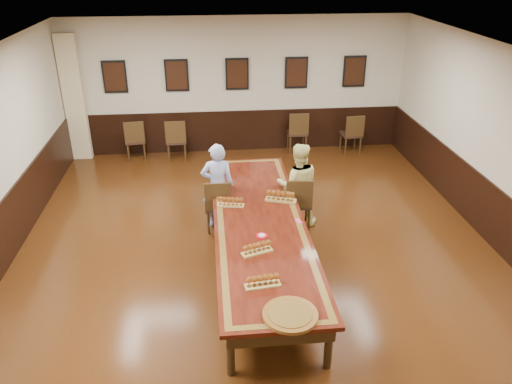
{
  "coord_description": "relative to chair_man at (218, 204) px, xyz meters",
  "views": [
    {
      "loc": [
        -0.72,
        -6.69,
        4.55
      ],
      "look_at": [
        0.0,
        0.5,
        1.0
      ],
      "focal_mm": 35.0,
      "sensor_mm": 36.0,
      "label": 1
    }
  ],
  "objects": [
    {
      "name": "curtain",
      "position": [
        -3.15,
        3.69,
        0.96
      ],
      "size": [
        0.45,
        0.18,
        2.9
      ],
      "primitive_type": "cube",
      "color": "#C6B788",
      "rests_on": "floor"
    },
    {
      "name": "spare_chair_a",
      "position": [
        -1.85,
        3.52,
        -0.01
      ],
      "size": [
        0.51,
        0.55,
        0.97
      ],
      "primitive_type": null,
      "rotation": [
        0.0,
        0.0,
        3.26
      ],
      "color": "black",
      "rests_on": "floor"
    },
    {
      "name": "chair_woman",
      "position": [
        1.41,
        -0.04,
        -0.0
      ],
      "size": [
        0.5,
        0.53,
        0.99
      ],
      "primitive_type": null,
      "rotation": [
        0.0,
        0.0,
        3.07
      ],
      "color": "black",
      "rests_on": "floor"
    },
    {
      "name": "person_man",
      "position": [
        0.0,
        0.11,
        0.29
      ],
      "size": [
        0.58,
        0.39,
        1.58
      ],
      "primitive_type": "imported",
      "rotation": [
        0.0,
        0.0,
        3.13
      ],
      "color": "#5070CA",
      "rests_on": "floor"
    },
    {
      "name": "red_plate_grp",
      "position": [
        0.59,
        -1.6,
        0.27
      ],
      "size": [
        0.19,
        0.19,
        0.02
      ],
      "color": "#B30B15",
      "rests_on": "conference_table"
    },
    {
      "name": "flight_b",
      "position": [
        1.03,
        -0.51,
        0.35
      ],
      "size": [
        0.54,
        0.31,
        0.19
      ],
      "color": "#A08643",
      "rests_on": "conference_table"
    },
    {
      "name": "flight_d",
      "position": [
        0.47,
        -2.79,
        0.33
      ],
      "size": [
        0.47,
        0.19,
        0.17
      ],
      "color": "#A08643",
      "rests_on": "conference_table"
    },
    {
      "name": "person_woman",
      "position": [
        1.42,
        0.06,
        0.28
      ],
      "size": [
        0.81,
        0.65,
        1.54
      ],
      "primitive_type": "imported",
      "rotation": [
        0.0,
        0.0,
        3.07
      ],
      "color": "#F2EE97",
      "rests_on": "floor"
    },
    {
      "name": "chair_man",
      "position": [
        0.0,
        0.0,
        0.0
      ],
      "size": [
        0.47,
        0.51,
        0.99
      ],
      "primitive_type": null,
      "rotation": [
        0.0,
        0.0,
        3.13
      ],
      "color": "black",
      "rests_on": "floor"
    },
    {
      "name": "spare_chair_d",
      "position": [
        3.34,
        3.43,
        -0.01
      ],
      "size": [
        0.49,
        0.53,
        0.98
      ],
      "primitive_type": null,
      "rotation": [
        0.0,
        0.0,
        3.22
      ],
      "color": "black",
      "rests_on": "floor"
    },
    {
      "name": "wainscoting",
      "position": [
        0.6,
        -1.13,
        0.01
      ],
      "size": [
        8.0,
        10.0,
        1.0
      ],
      "color": "black",
      "rests_on": "floor"
    },
    {
      "name": "floor",
      "position": [
        0.6,
        -1.13,
        -0.5
      ],
      "size": [
        8.0,
        10.0,
        0.02
      ],
      "primitive_type": "cube",
      "color": "black",
      "rests_on": "ground"
    },
    {
      "name": "conference_table",
      "position": [
        0.6,
        -1.13,
        0.12
      ],
      "size": [
        1.4,
        5.0,
        0.76
      ],
      "color": "black",
      "rests_on": "floor"
    },
    {
      "name": "wall_back",
      "position": [
        0.6,
        3.88,
        1.11
      ],
      "size": [
        8.0,
        0.02,
        3.2
      ],
      "primitive_type": "cube",
      "color": "beige",
      "rests_on": "floor"
    },
    {
      "name": "posters",
      "position": [
        0.6,
        3.81,
        1.41
      ],
      "size": [
        6.14,
        0.04,
        0.74
      ],
      "color": "black",
      "rests_on": "wall_back"
    },
    {
      "name": "carved_platter",
      "position": [
        0.72,
        -3.38,
        0.28
      ],
      "size": [
        0.79,
        0.79,
        0.05
      ],
      "color": "brown",
      "rests_on": "conference_table"
    },
    {
      "name": "flight_a",
      "position": [
        0.19,
        -0.6,
        0.33
      ],
      "size": [
        0.46,
        0.21,
        0.16
      ],
      "color": "#A08643",
      "rests_on": "conference_table"
    },
    {
      "name": "flight_c",
      "position": [
        0.48,
        -2.03,
        0.33
      ],
      "size": [
        0.46,
        0.28,
        0.17
      ],
      "color": "#A08643",
      "rests_on": "conference_table"
    },
    {
      "name": "spare_chair_c",
      "position": [
        2.05,
        3.65,
        0.01
      ],
      "size": [
        0.48,
        0.52,
        1.01
      ],
      "primitive_type": null,
      "rotation": [
        0.0,
        0.0,
        3.13
      ],
      "color": "black",
      "rests_on": "floor"
    },
    {
      "name": "pink_phone",
      "position": [
        1.2,
        -1.21,
        0.26
      ],
      "size": [
        0.1,
        0.16,
        0.01
      ],
      "primitive_type": "cube",
      "rotation": [
        0.0,
        0.0,
        0.22
      ],
      "color": "#E74D72",
      "rests_on": "conference_table"
    },
    {
      "name": "spare_chair_b",
      "position": [
        -0.88,
        3.38,
        0.0
      ],
      "size": [
        0.49,
        0.53,
        1.0
      ],
      "primitive_type": null,
      "rotation": [
        0.0,
        0.0,
        3.18
      ],
      "color": "black",
      "rests_on": "floor"
    },
    {
      "name": "ceiling",
      "position": [
        0.6,
        -1.13,
        2.72
      ],
      "size": [
        8.0,
        10.0,
        0.02
      ],
      "primitive_type": "cube",
      "color": "white",
      "rests_on": "floor"
    }
  ]
}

